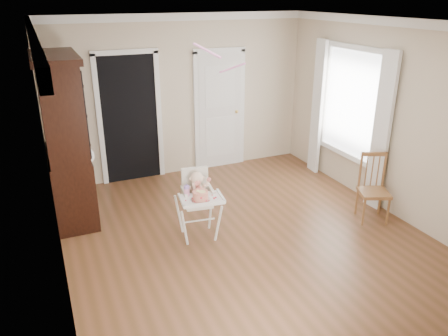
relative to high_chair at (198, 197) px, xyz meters
name	(u,v)px	position (x,y,z in m)	size (l,w,h in m)	color
floor	(244,235)	(0.56, -0.22, -0.58)	(5.00, 5.00, 0.00)	brown
ceiling	(249,22)	(0.56, -0.22, 2.12)	(5.00, 5.00, 0.00)	white
wall_back	(181,97)	(0.56, 2.28, 0.77)	(4.50, 4.50, 0.00)	beige
wall_left	(49,166)	(-1.69, -0.22, 0.77)	(5.00, 5.00, 0.00)	beige
wall_right	(390,119)	(2.81, -0.22, 0.77)	(5.00, 5.00, 0.00)	beige
crown_molding	(248,27)	(0.56, -0.22, 2.06)	(4.50, 5.00, 0.12)	white
doorway	(130,116)	(-0.34, 2.26, 0.53)	(1.06, 0.05, 2.22)	black
closet_door	(220,112)	(1.26, 2.25, 0.45)	(0.96, 0.09, 2.13)	white
window_right	(349,111)	(2.74, 0.58, 0.71)	(0.13, 1.84, 2.30)	white
high_chair	(198,197)	(0.00, 0.00, 0.00)	(0.61, 0.73, 0.94)	white
baby	(197,187)	(0.00, 0.02, 0.13)	(0.26, 0.21, 0.39)	beige
cake	(200,196)	(-0.05, -0.24, 0.13)	(0.25, 0.25, 0.11)	silver
sippy_cup	(187,191)	(-0.17, -0.07, 0.14)	(0.07, 0.07, 0.17)	pink
china_cabinet	(66,140)	(-1.42, 1.27, 0.56)	(0.60, 1.35, 2.28)	black
dining_chair	(373,190)	(2.41, -0.51, -0.14)	(0.51, 0.51, 0.95)	brown
streamer	(207,50)	(0.32, 0.41, 1.75)	(0.03, 0.50, 0.02)	#FF93D5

